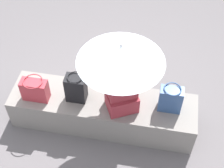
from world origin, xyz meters
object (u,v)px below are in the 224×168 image
Objects in this scene: person_seated at (122,85)px; parasol at (121,54)px; handbag_black at (35,90)px; tote_bag_canvas at (76,88)px; shoulder_bag_spare at (171,99)px.

parasol is (-0.01, -0.08, 0.54)m from person_seated.
tote_bag_canvas reaches higher than handbag_black.
person_seated is at bearing -171.56° from shoulder_bag_spare.
person_seated is 0.59m from tote_bag_canvas.
shoulder_bag_spare reaches higher than handbag_black.
parasol reaches higher than tote_bag_canvas.
tote_bag_canvas is (-0.55, 0.04, -0.20)m from person_seated.
shoulder_bag_spare is (0.56, 0.16, -0.76)m from parasol.
parasol reaches higher than shoulder_bag_spare.
person_seated is 0.55m from parasol.
person_seated is at bearing -3.93° from tote_bag_canvas.
tote_bag_canvas is 1.07× the size of shoulder_bag_spare.
person_seated reaches higher than shoulder_bag_spare.
shoulder_bag_spare is at bearing 8.44° from person_seated.
shoulder_bag_spare is at bearing 15.67° from parasol.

